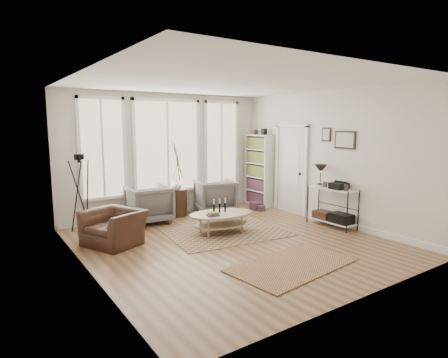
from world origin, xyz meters
TOP-DOWN VIEW (x-y plane):
  - room at (0.02, 0.03)m, footprint 5.50×5.54m
  - bay_window at (0.00, 2.71)m, footprint 4.14×0.12m
  - door at (2.57, 1.15)m, footprint 0.09×1.06m
  - bookcase at (2.44, 2.23)m, footprint 0.31×0.85m
  - low_shelf at (2.38, -0.30)m, footprint 0.38×1.08m
  - wall_art at (2.58, -0.27)m, footprint 0.04×0.88m
  - rug_main at (0.25, 0.60)m, footprint 2.52×2.01m
  - rug_runner at (0.09, -1.46)m, footprint 2.13×1.35m
  - coffee_table at (0.13, 0.61)m, footprint 1.41×1.02m
  - armchair_left at (-0.73, 2.21)m, footprint 0.94×0.96m
  - armchair_right at (0.97, 2.14)m, footprint 1.10×1.11m
  - side_table at (0.09, 2.40)m, footprint 0.43×0.43m
  - vase at (0.00, 2.29)m, footprint 0.30×0.30m
  - accent_chair at (-1.87, 1.12)m, footprint 1.24×1.18m
  - tripod_camera at (-2.14, 2.30)m, footprint 0.56×0.56m
  - book_stack_near at (2.05, 1.85)m, footprint 0.29×0.34m
  - book_stack_far at (2.05, 1.68)m, footprint 0.21×0.25m

SIDE VIEW (x-z plane):
  - rug_main at x=0.25m, z-range 0.00..0.01m
  - rug_runner at x=0.09m, z-range 0.01..0.02m
  - book_stack_far at x=2.05m, z-range 0.00..0.14m
  - book_stack_near at x=2.05m, z-range 0.00..0.19m
  - accent_chair at x=-1.87m, z-range 0.00..0.63m
  - coffee_table at x=0.13m, z-range 0.02..0.62m
  - armchair_right at x=0.97m, z-range 0.00..0.83m
  - armchair_left at x=-0.73m, z-range 0.00..0.83m
  - low_shelf at x=2.38m, z-range -0.14..1.16m
  - tripod_camera at x=-2.14m, z-range -0.06..1.52m
  - vase at x=0.00m, z-range 0.65..0.90m
  - side_table at x=0.09m, z-range -0.03..1.78m
  - bookcase at x=2.44m, z-range -0.07..1.99m
  - door at x=2.57m, z-range 0.01..2.23m
  - room at x=0.02m, z-range -0.02..2.88m
  - bay_window at x=0.00m, z-range 0.49..2.73m
  - wall_art at x=2.58m, z-range 1.66..2.10m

